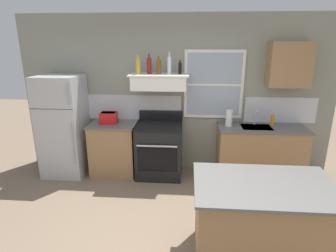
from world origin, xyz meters
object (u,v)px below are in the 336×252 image
bottle_clear_tall (169,65)px  paper_towel_roll (229,118)px  bottle_red_label_wine (149,66)px  dish_soap_bottle (272,120)px  bottle_champagne_gold_foil (138,66)px  bottle_balsamic_dark (180,68)px  refrigerator (64,126)px  stove_range (159,150)px  toaster (109,118)px  bottle_amber_wine (159,67)px  kitchen_island (261,223)px

bottle_clear_tall → paper_towel_roll: bottle_clear_tall is taller
bottle_red_label_wine → dish_soap_bottle: 2.22m
bottle_champagne_gold_foil → bottle_balsamic_dark: bearing=6.4°
bottle_red_label_wine → bottle_balsamic_dark: size_ratio=1.44×
refrigerator → stove_range: 1.70m
refrigerator → paper_towel_roll: (2.80, 0.06, 0.18)m
stove_range → bottle_red_label_wine: 1.43m
paper_towel_roll → bottle_balsamic_dark: bearing=174.7°
toaster → bottle_champagne_gold_foil: (0.54, -0.01, 0.86)m
bottle_balsamic_dark → dish_soap_bottle: (1.55, 0.02, -0.84)m
toaster → paper_towel_roll: paper_towel_roll is taller
bottle_red_label_wine → paper_towel_roll: size_ratio=1.18×
bottle_amber_wine → bottle_balsamic_dark: 0.34m
bottle_red_label_wine → bottle_amber_wine: bottle_red_label_wine is taller
bottle_red_label_wine → kitchen_island: 2.82m
bottle_amber_wine → paper_towel_roll: bearing=-1.1°
toaster → paper_towel_roll: size_ratio=1.10×
kitchen_island → bottle_clear_tall: bearing=118.7°
bottle_balsamic_dark → kitchen_island: 2.61m
bottle_champagne_gold_foil → bottle_clear_tall: size_ratio=0.87×
bottle_amber_wine → dish_soap_bottle: (1.88, 0.08, -0.86)m
bottle_champagne_gold_foil → kitchen_island: bearing=-50.6°
bottle_champagne_gold_foil → dish_soap_bottle: bottle_champagne_gold_foil is taller
refrigerator → dish_soap_bottle: size_ratio=9.56×
toaster → dish_soap_bottle: toaster is taller
stove_range → dish_soap_bottle: bearing=4.2°
paper_towel_roll → dish_soap_bottle: size_ratio=1.50×
bottle_amber_wine → bottle_clear_tall: bearing=14.3°
refrigerator → paper_towel_roll: refrigerator is taller
toaster → kitchen_island: size_ratio=0.21×
paper_towel_roll → kitchen_island: size_ratio=0.19×
bottle_champagne_gold_foil → bottle_red_label_wine: size_ratio=0.94×
bottle_red_label_wine → kitchen_island: bearing=-54.3°
bottle_champagne_gold_foil → bottle_amber_wine: bearing=3.6°
bottle_champagne_gold_foil → stove_range: bearing=-6.5°
bottle_red_label_wine → bottle_clear_tall: 0.32m
stove_range → bottle_clear_tall: 1.44m
dish_soap_bottle → kitchen_island: bearing=-107.0°
bottle_clear_tall → bottle_balsamic_dark: 0.18m
kitchen_island → refrigerator: bearing=147.2°
bottle_clear_tall → stove_range: bearing=-147.9°
bottle_champagne_gold_foil → bottle_amber_wine: (0.33, 0.02, -0.01)m
bottle_clear_tall → bottle_balsamic_dark: bearing=3.8°
stove_range → bottle_amber_wine: (-0.00, 0.06, 1.40)m
toaster → bottle_balsamic_dark: bearing=3.1°
bottle_balsamic_dark → bottle_amber_wine: bearing=-171.0°
dish_soap_bottle → kitchen_island: dish_soap_bottle is taller
refrigerator → kitchen_island: bearing=-32.8°
dish_soap_bottle → kitchen_island: 2.20m
bottle_amber_wine → dish_soap_bottle: size_ratio=1.56×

